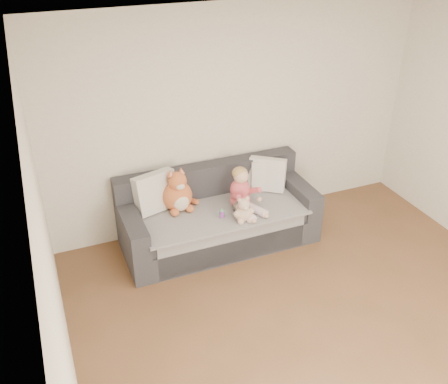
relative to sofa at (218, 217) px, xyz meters
name	(u,v)px	position (x,y,z in m)	size (l,w,h in m)	color
room_shell	(339,206)	(0.42, -1.64, 0.99)	(5.00, 5.00, 5.00)	brown
sofa	(218,217)	(0.00, 0.00, 0.00)	(2.20, 0.94, 0.85)	#2A2A2F
cushion_left	(155,192)	(-0.66, 0.19, 0.38)	(0.52, 0.34, 0.45)	silver
cushion_right_back	(268,176)	(0.69, 0.13, 0.34)	(0.43, 0.29, 0.37)	silver
cushion_right_front	(267,174)	(0.69, 0.14, 0.36)	(0.46, 0.41, 0.41)	silver
toddler	(242,192)	(0.23, -0.15, 0.37)	(0.35, 0.51, 0.50)	#D64B56
plush_cat	(178,194)	(-0.43, 0.10, 0.35)	(0.42, 0.37, 0.52)	#C0582A
teddy_bear	(243,212)	(0.14, -0.40, 0.28)	(0.23, 0.17, 0.29)	beige
plush_cow	(241,206)	(0.18, -0.23, 0.24)	(0.16, 0.24, 0.19)	white
sippy_cup	(222,213)	(-0.05, -0.24, 0.22)	(0.10, 0.07, 0.11)	purple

